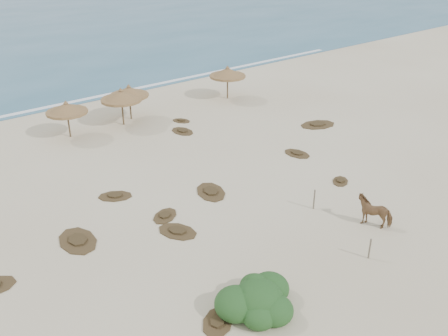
% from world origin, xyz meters
% --- Properties ---
extents(ground, '(160.00, 160.00, 0.00)m').
position_xyz_m(ground, '(0.00, 0.00, 0.00)').
color(ground, beige).
rests_on(ground, ground).
extents(foam_line, '(70.00, 0.60, 0.01)m').
position_xyz_m(foam_line, '(0.00, 26.00, 0.00)').
color(foam_line, white).
rests_on(foam_line, ground).
extents(palapa_2, '(3.58, 3.58, 2.87)m').
position_xyz_m(palapa_2, '(-1.92, 18.31, 2.23)').
color(palapa_2, brown).
rests_on(palapa_2, ground).
extents(palapa_3, '(4.23, 4.23, 3.06)m').
position_xyz_m(palapa_3, '(2.47, 18.05, 2.37)').
color(palapa_3, brown).
rests_on(palapa_3, ground).
extents(palapa_4, '(3.87, 3.87, 2.96)m').
position_xyz_m(palapa_4, '(3.58, 18.82, 2.30)').
color(palapa_4, brown).
rests_on(palapa_4, ground).
extents(palapa_5, '(4.34, 4.34, 3.08)m').
position_xyz_m(palapa_5, '(13.22, 18.06, 2.39)').
color(palapa_5, brown).
rests_on(palapa_5, ground).
extents(horse, '(1.67, 2.10, 1.62)m').
position_xyz_m(horse, '(5.82, -3.54, 0.81)').
color(horse, '#916442').
rests_on(horse, ground).
extents(fence_post_near, '(0.10, 0.10, 1.11)m').
position_xyz_m(fence_post_near, '(3.07, -5.30, 0.55)').
color(fence_post_near, '#6F6353').
rests_on(fence_post_near, ground).
extents(fence_post_far, '(0.11, 0.11, 1.20)m').
position_xyz_m(fence_post_far, '(4.50, -0.47, 0.60)').
color(fence_post_far, '#6F6353').
rests_on(fence_post_far, ground).
extents(bush, '(3.54, 3.12, 1.59)m').
position_xyz_m(bush, '(-3.52, -4.62, 0.52)').
color(bush, '#285022').
rests_on(bush, ground).
extents(scrub_1, '(2.00, 2.88, 0.16)m').
position_xyz_m(scrub_1, '(-7.31, 4.80, 0.05)').
color(scrub_1, '#4C3B21').
rests_on(scrub_1, ground).
extents(scrub_2, '(2.12, 1.94, 0.16)m').
position_xyz_m(scrub_2, '(-2.54, 4.06, 0.05)').
color(scrub_2, '#4C3B21').
rests_on(scrub_2, ground).
extents(scrub_3, '(2.39, 2.93, 0.16)m').
position_xyz_m(scrub_3, '(1.10, 4.67, 0.05)').
color(scrub_3, '#4C3B21').
rests_on(scrub_3, ground).
extents(scrub_4, '(1.50, 2.12, 0.16)m').
position_xyz_m(scrub_4, '(9.19, 5.32, 0.05)').
color(scrub_4, '#4C3B21').
rests_on(scrub_4, ground).
extents(scrub_5, '(3.35, 2.62, 0.16)m').
position_xyz_m(scrub_5, '(14.57, 8.21, 0.05)').
color(scrub_5, '#4C3B21').
rests_on(scrub_5, ground).
extents(scrub_7, '(1.49, 2.16, 0.16)m').
position_xyz_m(scrub_7, '(5.29, 13.82, 0.05)').
color(scrub_7, '#4C3B21').
rests_on(scrub_7, ground).
extents(scrub_9, '(2.18, 2.60, 0.16)m').
position_xyz_m(scrub_9, '(-2.86, 2.34, 0.05)').
color(scrub_9, '#4C3B21').
rests_on(scrub_9, ground).
extents(scrub_10, '(1.57, 1.80, 0.16)m').
position_xyz_m(scrub_10, '(6.52, 15.79, 0.05)').
color(scrub_10, '#4C3B21').
rests_on(scrub_10, ground).
extents(scrub_11, '(2.21, 2.12, 0.16)m').
position_xyz_m(scrub_11, '(-5.29, -4.19, 0.05)').
color(scrub_11, '#4C3B21').
rests_on(scrub_11, ground).
extents(scrub_12, '(1.74, 1.60, 0.16)m').
position_xyz_m(scrub_12, '(8.27, 0.70, 0.05)').
color(scrub_12, '#4C3B21').
rests_on(scrub_12, ground).
extents(scrub_13, '(2.39, 2.18, 0.16)m').
position_xyz_m(scrub_13, '(-3.64, 7.79, 0.05)').
color(scrub_13, '#4C3B21').
rests_on(scrub_13, ground).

